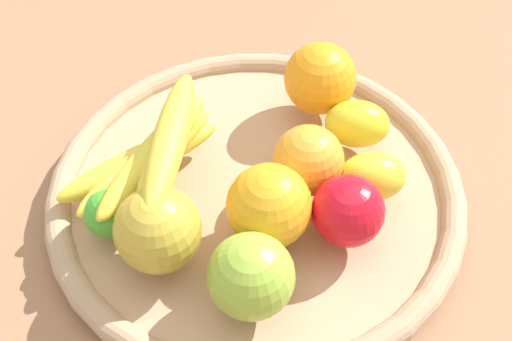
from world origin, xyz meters
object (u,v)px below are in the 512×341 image
object	(u,v)px
banana_bunch	(155,154)
lime_0	(109,213)
apple_0	(158,230)
apple_2	(251,276)
orange_1	(320,78)
apple_1	(348,211)
lemon_0	(373,177)
orange_0	(308,160)
lemon_1	(357,124)
orange_2	(269,206)

from	to	relation	value
banana_bunch	lime_0	world-z (taller)	banana_bunch
apple_0	apple_2	xyz separation A→B (m)	(0.10, -0.00, -0.00)
banana_bunch	orange_1	xyz separation A→B (m)	(0.09, 0.18, -0.01)
apple_2	apple_1	distance (m)	0.11
banana_bunch	orange_1	world-z (taller)	banana_bunch
lemon_0	lime_0	xyz separation A→B (m)	(-0.20, -0.16, -0.00)
banana_bunch	apple_2	bearing A→B (deg)	-27.15
apple_0	apple_2	bearing A→B (deg)	-1.54
banana_bunch	apple_2	xyz separation A→B (m)	(0.15, -0.07, -0.01)
orange_0	lemon_1	world-z (taller)	orange_0
orange_1	orange_0	bearing A→B (deg)	-70.85
apple_1	lemon_1	world-z (taller)	apple_1
apple_1	lime_0	distance (m)	0.22
banana_bunch	lime_0	size ratio (longest dim) A/B	3.85
apple_2	orange_1	bearing A→B (deg)	101.72
banana_bunch	lemon_0	xyz separation A→B (m)	(0.19, 0.09, -0.02)
orange_1	apple_2	distance (m)	0.26
lemon_1	banana_bunch	bearing A→B (deg)	-135.40
apple_0	lemon_0	size ratio (longest dim) A/B	1.21
orange_1	lime_0	distance (m)	0.27
orange_1	apple_0	world-z (taller)	same
orange_1	orange_2	world-z (taller)	orange_2
apple_0	apple_2	world-z (taller)	apple_0
banana_bunch	lemon_0	size ratio (longest dim) A/B	2.79
lemon_0	apple_2	bearing A→B (deg)	-105.75
orange_0	apple_1	world-z (taller)	orange_0
orange_2	lime_0	world-z (taller)	orange_2
apple_1	orange_2	size ratio (longest dim) A/B	0.86
banana_bunch	lemon_1	world-z (taller)	banana_bunch
orange_0	apple_0	world-z (taller)	apple_0
orange_1	lime_0	world-z (taller)	orange_1
apple_0	lemon_1	distance (m)	0.24
lime_0	orange_2	bearing A→B (deg)	26.54
orange_0	apple_2	world-z (taller)	apple_2
lime_0	banana_bunch	bearing A→B (deg)	82.60
orange_1	lemon_1	world-z (taller)	orange_1
banana_bunch	apple_0	xyz separation A→B (m)	(0.05, -0.07, -0.00)
orange_1	lemon_0	xyz separation A→B (m)	(0.10, -0.09, -0.02)
apple_2	orange_2	bearing A→B (deg)	105.79
banana_bunch	apple_1	bearing A→B (deg)	9.40
orange_1	apple_2	size ratio (longest dim) A/B	1.03
orange_0	lime_0	xyz separation A→B (m)	(-0.14, -0.14, -0.01)
apple_1	orange_2	distance (m)	0.07
orange_2	orange_0	bearing A→B (deg)	85.08
orange_1	apple_1	distance (m)	0.18
apple_1	lime_0	world-z (taller)	apple_1
orange_1	lemon_1	xyz separation A→B (m)	(0.06, -0.03, -0.01)
lemon_1	apple_2	bearing A→B (deg)	-91.32
orange_1	lime_0	xyz separation A→B (m)	(-0.10, -0.25, -0.02)
banana_bunch	apple_0	bearing A→B (deg)	-55.17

